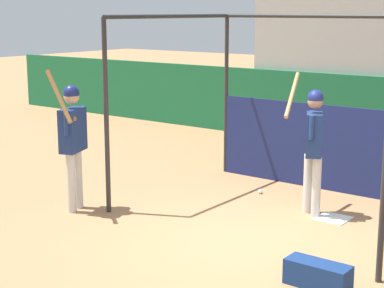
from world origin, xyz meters
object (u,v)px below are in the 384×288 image
Objects in this scene: player_waiting at (73,134)px; equipment_bag at (318,275)px; baseball at (260,191)px; player_batter at (313,139)px.

player_waiting reaches higher than equipment_bag.
equipment_bag reaches higher than baseball.
baseball is at bearing 40.53° from player_batter.
equipment_bag is at bearing -178.29° from player_batter.
equipment_bag is 3.58m from baseball.
player_waiting is at bearing 175.87° from equipment_bag.
player_waiting is 3.16m from baseball.
equipment_bag is 9.46× the size of baseball.
player_batter is at bearing 118.70° from equipment_bag.
player_waiting reaches higher than player_batter.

